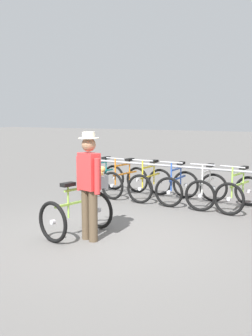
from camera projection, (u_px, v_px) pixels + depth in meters
name	position (u px, v px, depth m)	size (l,w,h in m)	color
ground_plane	(111.00, 238.00, 6.49)	(80.00, 80.00, 0.00)	#605E5B
bike_rack_rail	(165.00, 172.00, 8.95)	(4.60, 0.39, 0.88)	#99999E
racked_bike_teal	(102.00, 179.00, 10.12)	(0.79, 1.17, 0.97)	black
racked_bike_orange	(125.00, 181.00, 9.75)	(0.82, 1.17, 0.97)	black
racked_bike_yellow	(150.00, 184.00, 9.39)	(0.72, 1.14, 0.98)	black
racked_bike_blue	(178.00, 187.00, 9.02)	(0.68, 1.10, 0.97)	black
racked_bike_white	(207.00, 190.00, 8.65)	(0.66, 1.10, 0.97)	black
racked_bike_lime	(239.00, 193.00, 8.29)	(0.86, 1.21, 0.97)	black
featured_bicycle	(82.00, 205.00, 6.68)	(0.88, 1.25, 1.09)	black
person_with_featured_bike	(89.00, 182.00, 6.26)	(0.51, 0.32, 1.72)	brown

